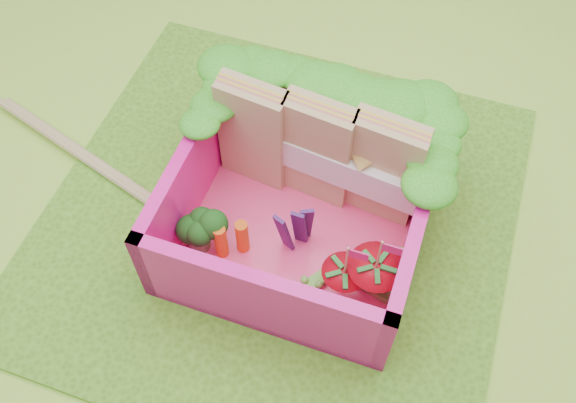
% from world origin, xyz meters
% --- Properties ---
extents(ground, '(14.00, 14.00, 0.00)m').
position_xyz_m(ground, '(0.00, 0.00, 0.00)').
color(ground, '#ABDA3D').
rests_on(ground, ground).
extents(placemat, '(2.60, 2.60, 0.03)m').
position_xyz_m(placemat, '(0.00, 0.00, 0.01)').
color(placemat, '#518B1F').
rests_on(placemat, ground).
extents(bento_floor, '(1.30, 1.30, 0.05)m').
position_xyz_m(bento_floor, '(0.15, -0.04, 0.06)').
color(bento_floor, '#FF417F').
rests_on(bento_floor, placemat).
extents(bento_box, '(1.30, 1.30, 0.55)m').
position_xyz_m(bento_box, '(0.15, -0.04, 0.31)').
color(bento_box, '#FF1597').
rests_on(bento_box, placemat).
extents(lettuce_ruffle, '(1.43, 0.77, 0.11)m').
position_xyz_m(lettuce_ruffle, '(0.15, 0.43, 0.64)').
color(lettuce_ruffle, '#1F8F1A').
rests_on(lettuce_ruffle, bento_box).
extents(sandwich_stack, '(1.25, 0.32, 0.69)m').
position_xyz_m(sandwich_stack, '(0.15, 0.24, 0.42)').
color(sandwich_stack, '#A48356').
rests_on(sandwich_stack, bento_floor).
extents(broccoli, '(0.34, 0.34, 0.24)m').
position_xyz_m(broccoli, '(-0.33, -0.35, 0.25)').
color(broccoli, '#5A9246').
rests_on(broccoli, bento_floor).
extents(carrot_sticks, '(0.17, 0.14, 0.25)m').
position_xyz_m(carrot_sticks, '(-0.15, -0.32, 0.20)').
color(carrot_sticks, orange).
rests_on(carrot_sticks, bento_floor).
extents(purple_wedges, '(0.16, 0.14, 0.38)m').
position_xyz_m(purple_wedges, '(0.17, -0.18, 0.27)').
color(purple_wedges, '#411959').
rests_on(purple_wedges, bento_floor).
extents(strawberry_left, '(0.23, 0.23, 0.47)m').
position_xyz_m(strawberry_left, '(0.48, -0.37, 0.20)').
color(strawberry_left, red).
rests_on(strawberry_left, bento_floor).
extents(strawberry_right, '(0.29, 0.29, 0.53)m').
position_xyz_m(strawberry_right, '(0.62, -0.32, 0.23)').
color(strawberry_right, red).
rests_on(strawberry_right, bento_floor).
extents(snap_peas, '(0.60, 0.55, 0.05)m').
position_xyz_m(snap_peas, '(0.54, -0.27, 0.11)').
color(snap_peas, green).
rests_on(snap_peas, bento_floor).
extents(chopsticks, '(2.10, 0.69, 0.05)m').
position_xyz_m(chopsticks, '(-0.96, -0.08, 0.05)').
color(chopsticks, tan).
rests_on(chopsticks, placemat).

